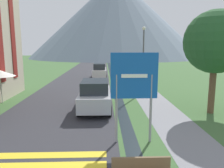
{
  "coord_description": "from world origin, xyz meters",
  "views": [
    {
      "loc": [
        0.16,
        -3.26,
        3.75
      ],
      "look_at": [
        0.63,
        10.0,
        1.52
      ],
      "focal_mm": 35.0,
      "sensor_mm": 36.0,
      "label": 1
    }
  ],
  "objects_px": {
    "road_sign": "(134,84)",
    "tree_by_path": "(216,42)",
    "streetlamp": "(143,55)",
    "parked_car_near": "(95,95)",
    "parked_car_far": "(100,71)",
    "cafe_umbrella_rear_white": "(0,73)"
  },
  "relations": [
    {
      "from": "road_sign",
      "to": "tree_by_path",
      "type": "relative_size",
      "value": 0.61
    },
    {
      "from": "streetlamp",
      "to": "tree_by_path",
      "type": "distance_m",
      "value": 6.44
    },
    {
      "from": "tree_by_path",
      "to": "road_sign",
      "type": "bearing_deg",
      "value": -142.83
    },
    {
      "from": "parked_car_near",
      "to": "streetlamp",
      "type": "xyz_separation_m",
      "value": [
        3.72,
        4.78,
        2.26
      ]
    },
    {
      "from": "parked_car_far",
      "to": "tree_by_path",
      "type": "height_order",
      "value": "tree_by_path"
    },
    {
      "from": "road_sign",
      "to": "tree_by_path",
      "type": "bearing_deg",
      "value": 37.17
    },
    {
      "from": "streetlamp",
      "to": "tree_by_path",
      "type": "xyz_separation_m",
      "value": [
        2.98,
        -5.65,
        0.86
      ]
    },
    {
      "from": "parked_car_far",
      "to": "cafe_umbrella_rear_white",
      "type": "relative_size",
      "value": 1.97
    },
    {
      "from": "cafe_umbrella_rear_white",
      "to": "streetlamp",
      "type": "relative_size",
      "value": 0.42
    },
    {
      "from": "streetlamp",
      "to": "road_sign",
      "type": "bearing_deg",
      "value": -102.08
    },
    {
      "from": "parked_car_near",
      "to": "cafe_umbrella_rear_white",
      "type": "relative_size",
      "value": 1.92
    },
    {
      "from": "parked_car_far",
      "to": "cafe_umbrella_rear_white",
      "type": "xyz_separation_m",
      "value": [
        -6.39,
        -11.95,
        1.13
      ]
    },
    {
      "from": "road_sign",
      "to": "streetlamp",
      "type": "height_order",
      "value": "streetlamp"
    },
    {
      "from": "cafe_umbrella_rear_white",
      "to": "tree_by_path",
      "type": "relative_size",
      "value": 0.39
    },
    {
      "from": "cafe_umbrella_rear_white",
      "to": "tree_by_path",
      "type": "xyz_separation_m",
      "value": [
        13.12,
        -2.72,
        2.0
      ]
    },
    {
      "from": "parked_car_far",
      "to": "cafe_umbrella_rear_white",
      "type": "height_order",
      "value": "cafe_umbrella_rear_white"
    },
    {
      "from": "road_sign",
      "to": "tree_by_path",
      "type": "xyz_separation_m",
      "value": [
        5.0,
        3.79,
        1.68
      ]
    },
    {
      "from": "cafe_umbrella_rear_white",
      "to": "road_sign",
      "type": "bearing_deg",
      "value": -38.78
    },
    {
      "from": "cafe_umbrella_rear_white",
      "to": "tree_by_path",
      "type": "bearing_deg",
      "value": -11.73
    },
    {
      "from": "road_sign",
      "to": "cafe_umbrella_rear_white",
      "type": "distance_m",
      "value": 10.41
    },
    {
      "from": "parked_car_near",
      "to": "parked_car_far",
      "type": "xyz_separation_m",
      "value": [
        -0.02,
        13.81,
        -0.0
      ]
    },
    {
      "from": "parked_car_near",
      "to": "cafe_umbrella_rear_white",
      "type": "distance_m",
      "value": 6.77
    }
  ]
}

